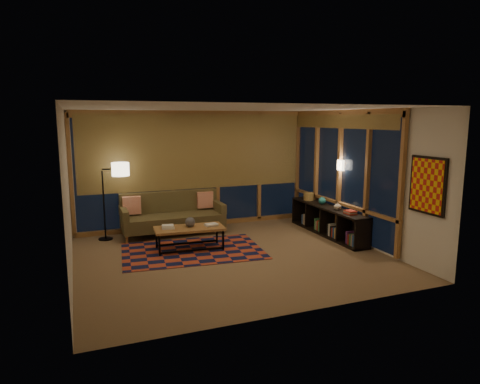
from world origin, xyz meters
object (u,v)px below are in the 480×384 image
object	(u,v)px
coffee_table	(189,238)
floor_lamp	(104,201)
bookshelf	(328,221)
sofa	(173,214)

from	to	relation	value
coffee_table	floor_lamp	bearing A→B (deg)	142.11
floor_lamp	bookshelf	world-z (taller)	floor_lamp
coffee_table	bookshelf	bearing A→B (deg)	3.41
coffee_table	bookshelf	xyz separation A→B (m)	(3.10, -0.04, 0.09)
sofa	floor_lamp	xyz separation A→B (m)	(-1.43, 0.11, 0.37)
floor_lamp	sofa	bearing A→B (deg)	14.98
sofa	floor_lamp	distance (m)	1.48
sofa	floor_lamp	bearing A→B (deg)	175.64
sofa	coffee_table	size ratio (longest dim) A/B	1.65
sofa	bookshelf	distance (m)	3.40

